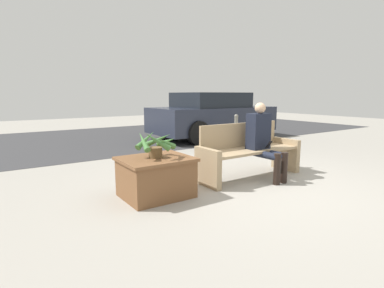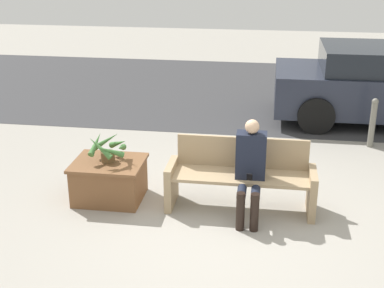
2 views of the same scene
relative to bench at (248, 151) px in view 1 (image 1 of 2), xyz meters
name	(u,v)px [view 1 (image 1 of 2)]	position (x,y,z in m)	size (l,w,h in m)	color
ground_plane	(261,186)	(-0.21, -0.51, -0.42)	(30.00, 30.00, 0.00)	#9E998E
road_surface	(115,137)	(-0.21, 5.67, -0.42)	(20.00, 6.00, 0.01)	#38383A
bench	(248,151)	(0.00, 0.00, 0.00)	(1.86, 0.55, 0.88)	tan
person_seated	(263,138)	(0.12, -0.21, 0.24)	(0.36, 0.64, 1.22)	black
planter_box	(156,176)	(-1.72, -0.02, -0.14)	(0.91, 0.76, 0.53)	brown
potted_plant	(156,144)	(-1.71, -0.02, 0.29)	(0.53, 0.55, 0.38)	brown
parked_car	(212,115)	(2.31, 3.89, 0.28)	(3.85, 1.98, 1.41)	#232838
bollard_post	(236,129)	(2.00, 2.46, 0.01)	(0.11, 0.11, 0.83)	slate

